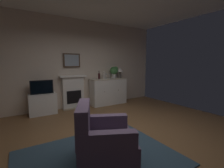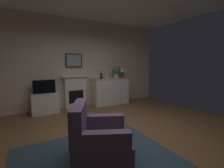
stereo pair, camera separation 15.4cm
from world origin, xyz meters
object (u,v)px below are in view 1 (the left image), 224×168
Objects in this scene: framed_picture at (72,60)px; wine_glass_right at (113,75)px; sideboard_cabinet at (108,91)px; wine_glass_left at (107,75)px; fireplace_unit at (73,92)px; table_lamp at (120,70)px; potted_plant_small at (114,71)px; tv_cabinet at (43,104)px; wine_glass_center at (110,75)px; tv_set at (42,87)px; vase_decorative at (104,75)px; armchair at (102,140)px; wine_bottle at (99,76)px.

wine_glass_right is (1.42, -0.26, -0.52)m from framed_picture.
wine_glass_left reaches higher than sideboard_cabinet.
fireplace_unit is 1.90m from table_lamp.
wine_glass_right is at bearing -144.99° from potted_plant_small.
tv_cabinet is (-0.97, -0.16, -0.24)m from fireplace_unit.
wine_glass_left is at bearing 168.53° from wine_glass_center.
framed_picture reaches higher than tv_set.
fireplace_unit is 1.03m from tv_set.
table_lamp is at bearing 4.07° from vase_decorative.
tv_set is at bearing -169.23° from fireplace_unit.
vase_decorative is at bearing -165.88° from sideboard_cabinet.
potted_plant_small reaches higher than wine_glass_left.
potted_plant_small is (0.34, 0.03, 0.13)m from wine_glass_left.
tv_cabinet is at bearing 179.62° from sideboard_cabinet.
wine_glass_center is at bearing -168.00° from potted_plant_small.
tv_set is at bearing 98.15° from armchair.
framed_picture is at bearing 169.53° from wine_glass_right.
potted_plant_small is at bearing 1.22° from tv_set.
sideboard_cabinet is at bearing -180.00° from table_lamp.
tv_cabinet is at bearing 178.17° from vase_decorative.
sideboard_cabinet is 3.45m from armchair.
framed_picture is 1.05m from wine_bottle.
wine_glass_right is (0.22, -0.06, 0.00)m from wine_glass_left.
wine_bottle reaches higher than sideboard_cabinet.
tv_cabinet is at bearing 98.09° from armchair.
fireplace_unit is 1.32m from wine_glass_left.
wine_glass_left is 0.27× the size of tv_set.
wine_glass_left is (1.20, -0.20, -0.52)m from framed_picture.
fireplace_unit is 2.56× the size of potted_plant_small.
armchair is at bearing -99.98° from framed_picture.
wine_glass_center is 0.27× the size of tv_set.
framed_picture reaches higher than wine_bottle.
table_lamp reaches higher than armchair.
wine_bottle is at bearing -173.18° from potted_plant_small.
wine_bottle is 0.39× the size of tv_cabinet.
wine_glass_center is (0.11, -0.02, 0.00)m from wine_glass_left.
vase_decorative is at bearing -152.61° from wine_glass_left.
wine_glass_left is (0.33, 0.05, 0.01)m from wine_bottle.
wine_bottle is 0.44m from wine_glass_center.
wine_glass_right is 3.57m from armchair.
sideboard_cabinet is at bearing -15.72° from wine_glass_left.
wine_glass_center is at bearing 162.14° from wine_glass_right.
vase_decorative is (1.06, -0.23, 0.54)m from fireplace_unit.
fireplace_unit is at bearing 167.94° from vase_decorative.
table_lamp reaches higher than wine_glass_right.
tv_set is 2.54m from potted_plant_small.
wine_glass_right is (0.55, -0.00, 0.01)m from wine_bottle.
framed_picture reaches higher than tv_cabinet.
armchair is at bearing -122.42° from wine_glass_center.
wine_bottle is (-0.40, -0.03, 0.58)m from sideboard_cabinet.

